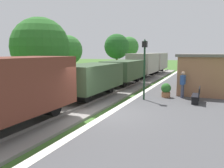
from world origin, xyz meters
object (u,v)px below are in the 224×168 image
(bench_near_hut, at_px, (197,95))
(station_hut, at_px, (204,73))
(tree_field_distant, at_px, (129,47))
(freight_train, at_px, (125,69))
(tree_trackside_mid, at_px, (40,47))
(lamp_post_near, at_px, (145,58))
(tree_field_left, at_px, (117,46))
(tree_trackside_far, at_px, (68,50))
(potted_planter, at_px, (166,90))
(person_waiting, at_px, (183,83))

(bench_near_hut, bearing_deg, station_hut, 87.04)
(bench_near_hut, bearing_deg, tree_field_distant, 116.78)
(freight_train, xyz_separation_m, tree_trackside_mid, (-4.43, -6.34, 1.97))
(bench_near_hut, relative_size, tree_trackside_mid, 0.26)
(lamp_post_near, distance_m, tree_trackside_mid, 7.96)
(lamp_post_near, relative_size, tree_field_left, 0.65)
(lamp_post_near, relative_size, tree_trackside_far, 0.74)
(bench_near_hut, relative_size, potted_planter, 1.64)
(freight_train, xyz_separation_m, tree_trackside_far, (-7.37, 1.73, 1.75))
(freight_train, bearing_deg, person_waiting, -41.72)
(tree_trackside_mid, bearing_deg, tree_field_distant, 93.42)
(station_hut, relative_size, lamp_post_near, 1.57)
(station_hut, xyz_separation_m, tree_field_left, (-11.79, 12.28, 2.24))
(bench_near_hut, height_order, person_waiting, person_waiting)
(potted_planter, xyz_separation_m, tree_trackside_mid, (-9.05, -1.14, 2.83))
(station_hut, height_order, potted_planter, station_hut)
(bench_near_hut, xyz_separation_m, tree_trackside_mid, (-11.00, -0.13, 2.83))
(tree_trackside_mid, height_order, tree_field_left, tree_trackside_mid)
(tree_trackside_mid, xyz_separation_m, tree_field_distant, (-1.48, 24.87, 0.47))
(tree_trackside_far, height_order, tree_field_left, tree_field_left)
(station_hut, height_order, tree_field_distant, tree_field_distant)
(freight_train, height_order, tree_field_left, tree_field_left)
(lamp_post_near, distance_m, tree_trackside_far, 13.65)
(potted_planter, distance_m, tree_field_distant, 26.17)
(station_hut, bearing_deg, person_waiting, -109.98)
(bench_near_hut, bearing_deg, tree_trackside_mid, -179.31)
(tree_field_distant, bearing_deg, tree_field_left, -83.46)
(bench_near_hut, distance_m, tree_trackside_far, 16.26)
(station_hut, xyz_separation_m, tree_trackside_mid, (-11.23, -4.54, 1.90))
(freight_train, xyz_separation_m, tree_field_distant, (-5.92, 18.53, 2.44))
(freight_train, relative_size, tree_field_distant, 5.69)
(station_hut, distance_m, tree_trackside_mid, 12.26)
(station_hut, relative_size, person_waiting, 3.39)
(tree_field_left, bearing_deg, station_hut, -46.16)
(station_hut, xyz_separation_m, lamp_post_near, (-3.30, -4.71, 1.15))
(freight_train, height_order, tree_field_distant, tree_field_distant)
(person_waiting, relative_size, tree_trackside_mid, 0.30)
(tree_trackside_far, bearing_deg, person_waiting, -27.44)
(lamp_post_near, bearing_deg, station_hut, 54.96)
(tree_field_distant, bearing_deg, bench_near_hut, -63.22)
(freight_train, height_order, station_hut, station_hut)
(tree_field_left, bearing_deg, potted_planter, -58.49)
(person_waiting, distance_m, lamp_post_near, 3.07)
(potted_planter, distance_m, tree_trackside_far, 14.10)
(tree_trackside_far, distance_m, tree_field_distant, 16.87)
(tree_trackside_mid, relative_size, tree_trackside_far, 1.14)
(bench_near_hut, bearing_deg, tree_trackside_far, 150.33)
(person_waiting, relative_size, tree_field_distant, 0.30)
(person_waiting, bearing_deg, station_hut, -96.60)
(bench_near_hut, xyz_separation_m, tree_trackside_far, (-13.95, 7.95, 2.61))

